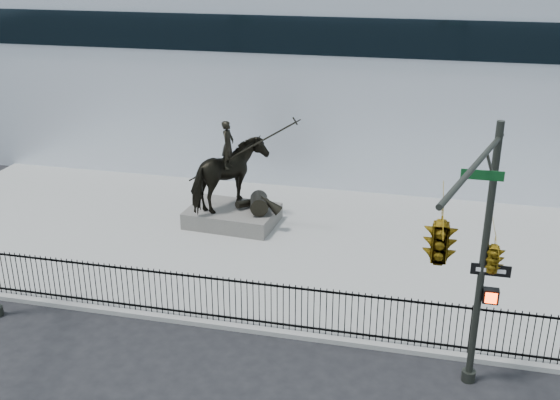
# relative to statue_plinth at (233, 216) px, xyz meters

# --- Properties ---
(ground) EXTENTS (120.00, 120.00, 0.00)m
(ground) POSITION_rel_statue_plinth_xyz_m (1.92, -8.27, -0.47)
(ground) COLOR black
(ground) RESTS_ON ground
(plaza) EXTENTS (30.00, 12.00, 0.15)m
(plaza) POSITION_rel_statue_plinth_xyz_m (1.92, -1.27, -0.40)
(plaza) COLOR #969794
(plaza) RESTS_ON ground
(building) EXTENTS (44.00, 14.00, 9.00)m
(building) POSITION_rel_statue_plinth_xyz_m (1.92, 11.73, 4.03)
(building) COLOR silver
(building) RESTS_ON ground
(picket_fence) EXTENTS (22.10, 0.10, 1.50)m
(picket_fence) POSITION_rel_statue_plinth_xyz_m (1.92, -7.02, 0.43)
(picket_fence) COLOR black
(picket_fence) RESTS_ON plaza
(statue_plinth) EXTENTS (3.64, 2.64, 0.65)m
(statue_plinth) POSITION_rel_statue_plinth_xyz_m (0.00, 0.00, 0.00)
(statue_plinth) COLOR #575450
(statue_plinth) RESTS_ON plaza
(equestrian_statue) EXTENTS (4.43, 2.91, 3.76)m
(equestrian_statue) POSITION_rel_statue_plinth_xyz_m (0.07, -0.01, 1.68)
(equestrian_statue) COLOR black
(equestrian_statue) RESTS_ON statue_plinth
(traffic_signal_right) EXTENTS (2.17, 6.86, 7.00)m
(traffic_signal_right) POSITION_rel_statue_plinth_xyz_m (8.39, -10.27, 4.38)
(traffic_signal_right) COLOR #252822
(traffic_signal_right) RESTS_ON ground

